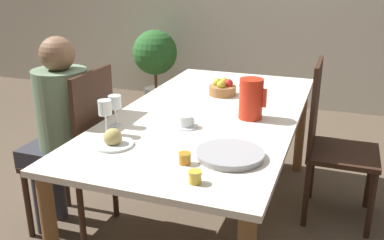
{
  "coord_description": "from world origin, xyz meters",
  "views": [
    {
      "loc": [
        0.71,
        -2.25,
        1.54
      ],
      "look_at": [
        0.0,
        -0.3,
        0.79
      ],
      "focal_mm": 40.0,
      "sensor_mm": 36.0,
      "label": 1
    }
  ],
  "objects_px": {
    "red_pitcher": "(251,99)",
    "serving_tray": "(230,154)",
    "jam_jar_red": "(185,158)",
    "teacup_near_person": "(186,122)",
    "jam_jar_amber": "(195,176)",
    "chair_person_side": "(80,151)",
    "wine_glass_juice": "(115,104)",
    "person_seated": "(60,121)",
    "fruit_bowl": "(222,88)",
    "potted_plant": "(155,57)",
    "chair_opposite": "(331,140)",
    "wine_glass_water": "(105,109)",
    "bread_plate": "(113,140)"
  },
  "relations": [
    {
      "from": "red_pitcher",
      "to": "serving_tray",
      "type": "distance_m",
      "value": 0.56
    },
    {
      "from": "jam_jar_red",
      "to": "teacup_near_person",
      "type": "bearing_deg",
      "value": 110.23
    },
    {
      "from": "jam_jar_amber",
      "to": "chair_person_side",
      "type": "bearing_deg",
      "value": 149.97
    },
    {
      "from": "jam_jar_red",
      "to": "wine_glass_juice",
      "type": "bearing_deg",
      "value": 148.6
    },
    {
      "from": "person_seated",
      "to": "jam_jar_amber",
      "type": "height_order",
      "value": "person_seated"
    },
    {
      "from": "fruit_bowl",
      "to": "teacup_near_person",
      "type": "bearing_deg",
      "value": -91.44
    },
    {
      "from": "chair_person_side",
      "to": "red_pitcher",
      "type": "xyz_separation_m",
      "value": [
        0.93,
        0.3,
        0.33
      ]
    },
    {
      "from": "jam_jar_amber",
      "to": "fruit_bowl",
      "type": "relative_size",
      "value": 0.31
    },
    {
      "from": "potted_plant",
      "to": "red_pitcher",
      "type": "bearing_deg",
      "value": -54.06
    },
    {
      "from": "wine_glass_juice",
      "to": "serving_tray",
      "type": "height_order",
      "value": "wine_glass_juice"
    },
    {
      "from": "teacup_near_person",
      "to": "jam_jar_amber",
      "type": "relative_size",
      "value": 2.47
    },
    {
      "from": "teacup_near_person",
      "to": "jam_jar_red",
      "type": "height_order",
      "value": "teacup_near_person"
    },
    {
      "from": "wine_glass_juice",
      "to": "serving_tray",
      "type": "xyz_separation_m",
      "value": [
        0.67,
        -0.19,
        -0.11
      ]
    },
    {
      "from": "chair_opposite",
      "to": "teacup_near_person",
      "type": "relative_size",
      "value": 7.41
    },
    {
      "from": "wine_glass_juice",
      "to": "fruit_bowl",
      "type": "xyz_separation_m",
      "value": [
        0.37,
        0.75,
        -0.08
      ]
    },
    {
      "from": "jam_jar_amber",
      "to": "wine_glass_water",
      "type": "bearing_deg",
      "value": 150.63
    },
    {
      "from": "bread_plate",
      "to": "potted_plant",
      "type": "relative_size",
      "value": 0.22
    },
    {
      "from": "serving_tray",
      "to": "chair_person_side",
      "type": "bearing_deg",
      "value": 165.76
    },
    {
      "from": "bread_plate",
      "to": "fruit_bowl",
      "type": "xyz_separation_m",
      "value": [
        0.25,
        0.99,
        0.02
      ]
    },
    {
      "from": "serving_tray",
      "to": "bread_plate",
      "type": "relative_size",
      "value": 1.57
    },
    {
      "from": "red_pitcher",
      "to": "wine_glass_water",
      "type": "height_order",
      "value": "red_pitcher"
    },
    {
      "from": "serving_tray",
      "to": "potted_plant",
      "type": "distance_m",
      "value": 3.19
    },
    {
      "from": "chair_person_side",
      "to": "wine_glass_juice",
      "type": "relative_size",
      "value": 6.05
    },
    {
      "from": "red_pitcher",
      "to": "jam_jar_red",
      "type": "height_order",
      "value": "red_pitcher"
    },
    {
      "from": "person_seated",
      "to": "teacup_near_person",
      "type": "bearing_deg",
      "value": -83.75
    },
    {
      "from": "person_seated",
      "to": "jam_jar_amber",
      "type": "relative_size",
      "value": 21.63
    },
    {
      "from": "jam_jar_red",
      "to": "fruit_bowl",
      "type": "distance_m",
      "value": 1.07
    },
    {
      "from": "person_seated",
      "to": "potted_plant",
      "type": "distance_m",
      "value": 2.59
    },
    {
      "from": "serving_tray",
      "to": "potted_plant",
      "type": "xyz_separation_m",
      "value": [
        -1.62,
        2.74,
        -0.19
      ]
    },
    {
      "from": "red_pitcher",
      "to": "potted_plant",
      "type": "distance_m",
      "value": 2.73
    },
    {
      "from": "chair_person_side",
      "to": "wine_glass_juice",
      "type": "distance_m",
      "value": 0.45
    },
    {
      "from": "chair_opposite",
      "to": "bread_plate",
      "type": "xyz_separation_m",
      "value": [
        -0.96,
        -0.97,
        0.24
      ]
    },
    {
      "from": "chair_person_side",
      "to": "wine_glass_water",
      "type": "xyz_separation_m",
      "value": [
        0.3,
        -0.19,
        0.35
      ]
    },
    {
      "from": "person_seated",
      "to": "red_pitcher",
      "type": "height_order",
      "value": "person_seated"
    },
    {
      "from": "wine_glass_juice",
      "to": "teacup_near_person",
      "type": "bearing_deg",
      "value": 17.07
    },
    {
      "from": "red_pitcher",
      "to": "person_seated",
      "type": "bearing_deg",
      "value": -162.03
    },
    {
      "from": "bread_plate",
      "to": "wine_glass_water",
      "type": "bearing_deg",
      "value": 132.06
    },
    {
      "from": "jam_jar_amber",
      "to": "jam_jar_red",
      "type": "xyz_separation_m",
      "value": [
        -0.1,
        0.15,
        0.0
      ]
    },
    {
      "from": "bread_plate",
      "to": "fruit_bowl",
      "type": "height_order",
      "value": "fruit_bowl"
    },
    {
      "from": "teacup_near_person",
      "to": "jam_jar_amber",
      "type": "xyz_separation_m",
      "value": [
        0.25,
        -0.57,
        0.0
      ]
    },
    {
      "from": "teacup_near_person",
      "to": "chair_person_side",
      "type": "bearing_deg",
      "value": -175.49
    },
    {
      "from": "fruit_bowl",
      "to": "chair_opposite",
      "type": "bearing_deg",
      "value": -1.42
    },
    {
      "from": "wine_glass_juice",
      "to": "potted_plant",
      "type": "height_order",
      "value": "wine_glass_juice"
    },
    {
      "from": "red_pitcher",
      "to": "teacup_near_person",
      "type": "bearing_deg",
      "value": -138.89
    },
    {
      "from": "chair_person_side",
      "to": "wine_glass_juice",
      "type": "height_order",
      "value": "chair_person_side"
    },
    {
      "from": "red_pitcher",
      "to": "bread_plate",
      "type": "relative_size",
      "value": 1.16
    },
    {
      "from": "person_seated",
      "to": "wine_glass_water",
      "type": "relative_size",
      "value": 6.61
    },
    {
      "from": "potted_plant",
      "to": "jam_jar_red",
      "type": "bearing_deg",
      "value": -63.06
    },
    {
      "from": "serving_tray",
      "to": "fruit_bowl",
      "type": "height_order",
      "value": "fruit_bowl"
    },
    {
      "from": "red_pitcher",
      "to": "jam_jar_amber",
      "type": "relative_size",
      "value": 4.1
    }
  ]
}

